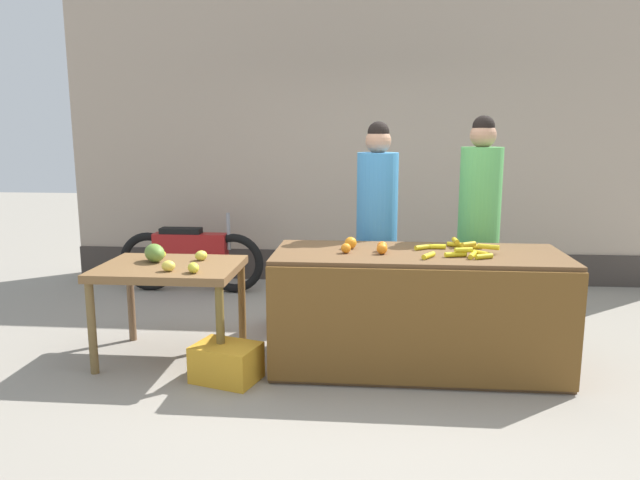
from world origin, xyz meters
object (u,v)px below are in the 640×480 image
(vendor_woman_green_shirt, at_px, (479,228))
(produce_crate, at_px, (226,362))
(parked_motorcycle, at_px, (191,255))
(produce_sack, at_px, (285,297))
(vendor_woman_blue_shirt, at_px, (377,230))

(vendor_woman_green_shirt, bearing_deg, produce_crate, -150.58)
(parked_motorcycle, distance_m, produce_sack, 1.68)
(vendor_woman_blue_shirt, distance_m, produce_sack, 1.01)
(parked_motorcycle, height_order, produce_crate, parked_motorcycle)
(vendor_woman_blue_shirt, xyz_separation_m, produce_crate, (-1.05, -1.04, -0.78))
(produce_crate, height_order, produce_sack, produce_sack)
(vendor_woman_blue_shirt, xyz_separation_m, vendor_woman_green_shirt, (0.84, 0.02, 0.02))
(produce_crate, xyz_separation_m, produce_sack, (0.25, 1.12, 0.16))
(vendor_woman_green_shirt, xyz_separation_m, parked_motorcycle, (-2.84, 1.21, -0.54))
(produce_crate, bearing_deg, vendor_woman_blue_shirt, 44.80)
(produce_sack, bearing_deg, parked_motorcycle, 136.29)
(parked_motorcycle, xyz_separation_m, produce_sack, (1.21, -1.16, -0.11))
(produce_crate, relative_size, produce_sack, 0.75)
(vendor_woman_green_shirt, height_order, produce_sack, vendor_woman_green_shirt)
(parked_motorcycle, relative_size, produce_crate, 3.64)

